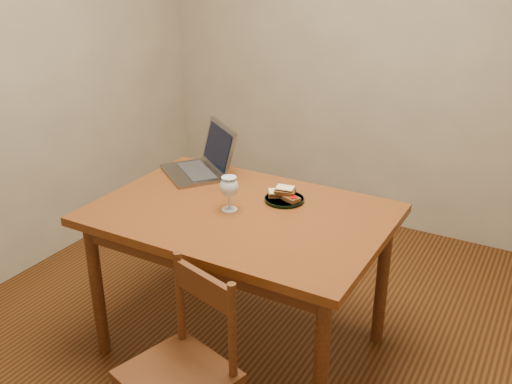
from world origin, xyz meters
The scene contains 11 objects.
floor centered at (0.00, 0.00, -0.01)m, with size 3.20×3.20×0.02m, color black.
back_wall centered at (0.00, 1.61, 1.30)m, with size 3.20×0.02×2.60m, color gray.
left_wall centered at (-1.61, 0.00, 1.30)m, with size 0.02×3.20×2.60m, color gray.
table centered at (-0.08, -0.07, 0.65)m, with size 1.30×0.90×0.74m.
chair centered at (0.06, -0.74, 0.43)m, with size 0.45×0.44×0.40m.
plate centered at (0.05, 0.12, 0.75)m, with size 0.19×0.19×0.02m, color black.
sandwich_cheese centered at (0.02, 0.12, 0.77)m, with size 0.10×0.06×0.03m, color #381E0C, non-canonical shape.
sandwich_tomato centered at (0.08, 0.11, 0.77)m, with size 0.09×0.05×0.03m, color #381E0C, non-canonical shape.
sandwich_top centered at (0.05, 0.12, 0.79)m, with size 0.09×0.06×0.03m, color #381E0C, non-canonical shape.
milk_glass centered at (-0.12, -0.09, 0.82)m, with size 0.08×0.08×0.16m, color white, non-canonical shape.
laptop centered at (-0.48, 0.24, 0.81)m, with size 0.46×0.46×0.25m.
Camera 1 is at (1.12, -2.05, 1.83)m, focal length 40.00 mm.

